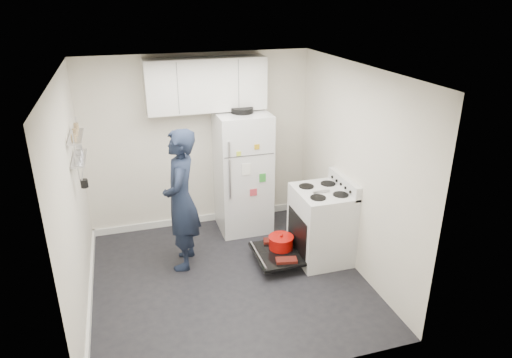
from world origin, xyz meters
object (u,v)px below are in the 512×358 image
object	(u,v)px
person	(181,200)
open_oven_door	(279,248)
refrigerator	(243,172)
electric_range	(320,225)

from	to	relation	value
person	open_oven_door	bearing A→B (deg)	91.35
refrigerator	person	world-z (taller)	refrigerator
open_oven_door	refrigerator	world-z (taller)	refrigerator
electric_range	person	xyz separation A→B (m)	(-1.71, 0.36, 0.43)
open_oven_door	person	size ratio (longest dim) A/B	0.40
person	electric_range	bearing A→B (deg)	94.17
person	refrigerator	bearing A→B (deg)	143.10
open_oven_door	person	xyz separation A→B (m)	(-1.17, 0.30, 0.69)
electric_range	refrigerator	size ratio (longest dim) A/B	0.61
electric_range	person	distance (m)	1.79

